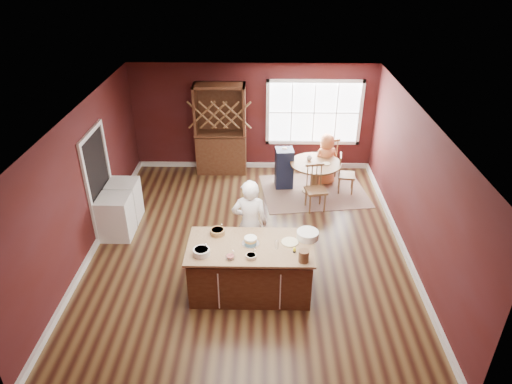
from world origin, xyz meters
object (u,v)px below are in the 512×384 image
at_px(baker, 250,224).
at_px(layer_cake, 251,241).
at_px(hutch, 221,130).
at_px(dryer, 125,201).
at_px(kitchen_island, 250,269).
at_px(seated_woman, 326,159).
at_px(chair_north, 327,156).
at_px(chair_south, 316,188).
at_px(toddler, 283,154).
at_px(dining_table, 315,171).
at_px(washer, 116,217).
at_px(chair_east, 347,174).
at_px(high_chair, 284,167).

bearing_deg(baker, layer_cake, 94.72).
relative_size(hutch, dryer, 2.58).
bearing_deg(hutch, kitchen_island, -79.17).
height_order(baker, dryer, baker).
bearing_deg(layer_cake, seated_woman, 66.25).
bearing_deg(chair_north, chair_south, 58.63).
distance_m(baker, chair_north, 4.06).
relative_size(chair_south, chair_north, 0.98).
distance_m(baker, toddler, 3.19).
relative_size(kitchen_island, dryer, 2.33).
distance_m(chair_north, seated_woman, 0.45).
bearing_deg(layer_cake, chair_north, 67.36).
bearing_deg(chair_north, baker, 46.88).
relative_size(kitchen_island, chair_north, 1.93).
height_order(dining_table, washer, washer).
distance_m(layer_cake, hutch, 4.53).
bearing_deg(dining_table, dryer, -162.83).
xyz_separation_m(baker, hutch, (-0.83, 3.80, 0.27)).
height_order(chair_east, dryer, chair_east).
distance_m(baker, washer, 2.85).
bearing_deg(chair_east, dryer, 112.82).
height_order(dining_table, toddler, toddler).
relative_size(dining_table, chair_east, 1.24).
bearing_deg(toddler, seated_woman, 3.85).
height_order(chair_south, hutch, hutch).
height_order(layer_cake, chair_north, chair_north).
height_order(layer_cake, chair_east, layer_cake).
xyz_separation_m(baker, dryer, (-2.68, 1.50, -0.43)).
bearing_deg(dryer, chair_south, 6.56).
distance_m(high_chair, washer, 4.03).
xyz_separation_m(dining_table, chair_east, (0.74, 0.01, -0.06)).
distance_m(seated_woman, washer, 4.99).
distance_m(high_chair, toddler, 0.32).
distance_m(layer_cake, washer, 3.15).
xyz_separation_m(chair_south, washer, (-4.05, -1.11, -0.08)).
height_order(baker, chair_east, baker).
relative_size(chair_north, hutch, 0.47).
xyz_separation_m(layer_cake, chair_east, (2.13, 3.42, -0.50)).
bearing_deg(toddler, washer, -146.08).
xyz_separation_m(dining_table, chair_south, (-0.06, -0.80, -0.02)).
height_order(chair_north, washer, chair_north).
distance_m(chair_south, hutch, 2.94).
bearing_deg(high_chair, seated_woman, 4.39).
distance_m(kitchen_island, seated_woman, 4.25).
bearing_deg(chair_south, chair_east, 34.53).
bearing_deg(chair_east, high_chair, 88.64).
distance_m(layer_cake, toddler, 3.83).
height_order(chair_north, toddler, chair_north).
bearing_deg(chair_east, washer, 119.64).
distance_m(kitchen_island, chair_east, 4.08).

